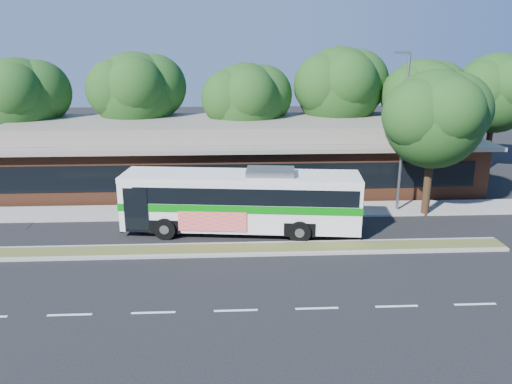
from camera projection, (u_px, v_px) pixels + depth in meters
The scene contains 13 objects.
ground at pixel (234, 256), 23.08m from camera, with size 120.00×120.00×0.00m, color black.
median_strip at pixel (234, 249), 23.63m from camera, with size 26.00×1.10×0.15m, color #445122.
sidewalk at pixel (233, 211), 29.20m from camera, with size 44.00×2.60×0.12m, color gray.
plaza_building at pixel (232, 153), 34.93m from camera, with size 33.20×11.20×4.45m.
lamp_post at pixel (403, 128), 27.93m from camera, with size 0.93×0.18×9.07m.
tree_bg_a at pixel (25, 97), 35.23m from camera, with size 6.47×5.80×8.63m.
tree_bg_b at pixel (142, 92), 36.51m from camera, with size 6.69×6.00×9.00m.
tree_bg_c at pixel (251, 100), 36.09m from camera, with size 6.24×5.60×8.26m.
tree_bg_d at pixel (344, 87), 37.18m from camera, with size 6.91×6.20×9.37m.
tree_bg_e at pixel (427, 97), 36.70m from camera, with size 6.47×5.80×8.50m.
tree_bg_f at pixel (500, 91), 37.87m from camera, with size 6.69×6.00×8.92m.
transit_bus at pixel (242, 197), 25.54m from camera, with size 12.32×4.01×3.40m.
sidewalk_tree at pixel (440, 117), 27.27m from camera, with size 6.00×5.38×8.19m.
Camera 1 is at (-0.10, -21.35, 9.31)m, focal length 35.00 mm.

